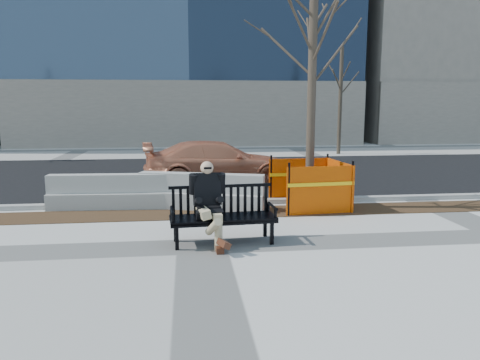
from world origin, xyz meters
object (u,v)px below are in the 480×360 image
object	(u,v)px
tree_fence	(309,207)
jersey_barrier_right	(202,209)
bench	(223,243)
seated_man	(209,243)
sedan	(218,183)
jersey_barrier_left	(111,208)

from	to	relation	value
tree_fence	jersey_barrier_right	size ratio (longest dim) A/B	2.00
bench	seated_man	bearing A→B (deg)	168.56
seated_man	sedan	distance (m)	6.62
bench	jersey_barrier_left	size ratio (longest dim) A/B	0.67
jersey_barrier_right	bench	bearing A→B (deg)	-66.73
sedan	jersey_barrier_right	xyz separation A→B (m)	(-0.68, -3.66, 0.00)
seated_man	sedan	world-z (taller)	seated_man
tree_fence	sedan	distance (m)	4.36
bench	seated_man	size ratio (longest dim) A/B	1.31
sedan	jersey_barrier_left	xyz separation A→B (m)	(-2.99, -3.34, 0.00)
jersey_barrier_left	sedan	bearing A→B (deg)	50.95
seated_man	jersey_barrier_right	bearing A→B (deg)	86.53
seated_man	jersey_barrier_right	distance (m)	2.92
seated_man	jersey_barrier_right	world-z (taller)	seated_man
bench	tree_fence	world-z (taller)	tree_fence
tree_fence	jersey_barrier_right	world-z (taller)	tree_fence
bench	jersey_barrier_left	distance (m)	4.21
tree_fence	jersey_barrier_left	size ratio (longest dim) A/B	2.07
tree_fence	seated_man	bearing A→B (deg)	-134.77
jersey_barrier_left	jersey_barrier_right	bearing A→B (deg)	-5.29
bench	tree_fence	xyz separation A→B (m)	(2.45, 2.79, 0.00)
sedan	jersey_barrier_left	distance (m)	4.48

